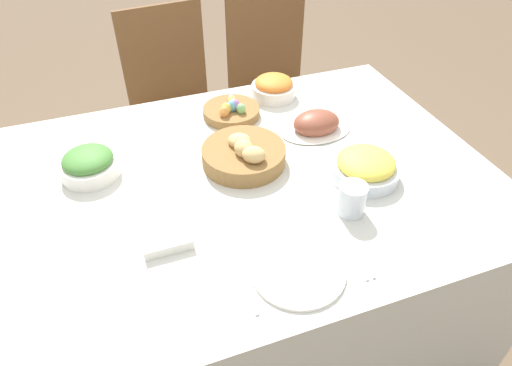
# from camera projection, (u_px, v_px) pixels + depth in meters

# --- Properties ---
(ground_plane) EXTENTS (12.00, 12.00, 0.00)m
(ground_plane) POSITION_uv_depth(u_px,v_px,m) (247.00, 314.00, 1.99)
(ground_plane) COLOR brown
(dining_table) EXTENTS (1.63, 1.17, 0.78)m
(dining_table) POSITION_uv_depth(u_px,v_px,m) (246.00, 255.00, 1.74)
(dining_table) COLOR silver
(dining_table) RESTS_ON ground
(chair_far_center) EXTENTS (0.46, 0.46, 1.00)m
(chair_far_center) POSITION_uv_depth(u_px,v_px,m) (176.00, 106.00, 2.32)
(chair_far_center) COLOR brown
(chair_far_center) RESTS_ON ground
(chair_far_right) EXTENTS (0.43, 0.43, 1.00)m
(chair_far_right) POSITION_uv_depth(u_px,v_px,m) (272.00, 88.00, 2.46)
(chair_far_right) COLOR brown
(chair_far_right) RESTS_ON ground
(bread_basket) EXTENTS (0.28, 0.28, 0.11)m
(bread_basket) POSITION_uv_depth(u_px,v_px,m) (244.00, 154.00, 1.52)
(bread_basket) COLOR olive
(bread_basket) RESTS_ON dining_table
(egg_basket) EXTENTS (0.22, 0.22, 0.08)m
(egg_basket) POSITION_uv_depth(u_px,v_px,m) (231.00, 110.00, 1.76)
(egg_basket) COLOR olive
(egg_basket) RESTS_ON dining_table
(ham_platter) EXTENTS (0.27, 0.19, 0.09)m
(ham_platter) POSITION_uv_depth(u_px,v_px,m) (316.00, 124.00, 1.68)
(ham_platter) COLOR white
(ham_platter) RESTS_ON dining_table
(pineapple_bowl) EXTENTS (0.22, 0.22, 0.09)m
(pineapple_bowl) POSITION_uv_depth(u_px,v_px,m) (365.00, 167.00, 1.46)
(pineapple_bowl) COLOR silver
(pineapple_bowl) RESTS_ON dining_table
(green_salad_bowl) EXTENTS (0.19, 0.19, 0.09)m
(green_salad_bowl) POSITION_uv_depth(u_px,v_px,m) (89.00, 164.00, 1.47)
(green_salad_bowl) COLOR white
(green_salad_bowl) RESTS_ON dining_table
(carrot_bowl) EXTENTS (0.18, 0.18, 0.09)m
(carrot_bowl) POSITION_uv_depth(u_px,v_px,m) (274.00, 87.00, 1.87)
(carrot_bowl) COLOR white
(carrot_bowl) RESTS_ON dining_table
(dinner_plate) EXTENTS (0.25, 0.25, 0.01)m
(dinner_plate) POSITION_uv_depth(u_px,v_px,m) (298.00, 271.00, 1.19)
(dinner_plate) COLOR white
(dinner_plate) RESTS_ON dining_table
(fork) EXTENTS (0.02, 0.18, 0.00)m
(fork) POSITION_uv_depth(u_px,v_px,m) (244.00, 287.00, 1.15)
(fork) COLOR silver
(fork) RESTS_ON dining_table
(knife) EXTENTS (0.02, 0.18, 0.00)m
(knife) POSITION_uv_depth(u_px,v_px,m) (349.00, 256.00, 1.23)
(knife) COLOR silver
(knife) RESTS_ON dining_table
(spoon) EXTENTS (0.02, 0.18, 0.00)m
(spoon) POSITION_uv_depth(u_px,v_px,m) (359.00, 253.00, 1.24)
(spoon) COLOR silver
(spoon) RESTS_ON dining_table
(drinking_cup) EXTENTS (0.08, 0.08, 0.10)m
(drinking_cup) POSITION_uv_depth(u_px,v_px,m) (352.00, 199.00, 1.33)
(drinking_cup) COLOR silver
(drinking_cup) RESTS_ON dining_table
(butter_dish) EXTENTS (0.14, 0.08, 0.03)m
(butter_dish) POSITION_uv_depth(u_px,v_px,m) (167.00, 240.00, 1.25)
(butter_dish) COLOR white
(butter_dish) RESTS_ON dining_table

